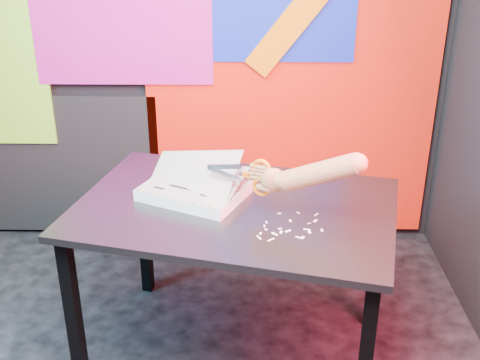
{
  "coord_description": "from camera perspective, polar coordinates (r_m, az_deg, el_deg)",
  "views": [
    {
      "loc": [
        0.42,
        -1.73,
        1.86
      ],
      "look_at": [
        0.39,
        0.39,
        0.87
      ],
      "focal_mm": 45.0,
      "sensor_mm": 36.0,
      "label": 1
    }
  ],
  "objects": [
    {
      "name": "room",
      "position": [
        1.85,
        -12.36,
        8.52
      ],
      "size": [
        3.01,
        3.01,
        2.71
      ],
      "color": "black",
      "rests_on": "ground"
    },
    {
      "name": "backdrop",
      "position": [
        3.34,
        -5.37,
        9.19
      ],
      "size": [
        2.88,
        0.05,
        2.08
      ],
      "color": "red",
      "rests_on": "ground"
    },
    {
      "name": "work_table",
      "position": [
        2.45,
        -0.46,
        -4.14
      ],
      "size": [
        1.42,
        1.11,
        0.75
      ],
      "rotation": [
        0.0,
        0.0,
        -0.24
      ],
      "color": "black",
      "rests_on": "ground"
    },
    {
      "name": "printout_stack",
      "position": [
        2.48,
        -4.37,
        -0.97
      ],
      "size": [
        0.49,
        0.43,
        0.21
      ],
      "rotation": [
        0.0,
        0.0,
        -0.44
      ],
      "color": "silver",
      "rests_on": "work_table"
    },
    {
      "name": "scissors",
      "position": [
        2.3,
        1.62,
        0.3
      ],
      "size": [
        0.25,
        0.13,
        0.16
      ],
      "rotation": [
        0.0,
        0.0,
        -0.44
      ],
      "color": "silver",
      "rests_on": "printout_stack"
    },
    {
      "name": "hand_forearm",
      "position": [
        2.2,
        6.81,
        0.59
      ],
      "size": [
        0.4,
        0.22,
        0.22
      ],
      "rotation": [
        0.0,
        0.0,
        -0.44
      ],
      "color": "#AE6A46",
      "rests_on": "work_table"
    },
    {
      "name": "paper_clippings",
      "position": [
        2.24,
        4.73,
        -4.65
      ],
      "size": [
        0.25,
        0.23,
        0.0
      ],
      "color": "white",
      "rests_on": "work_table"
    }
  ]
}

